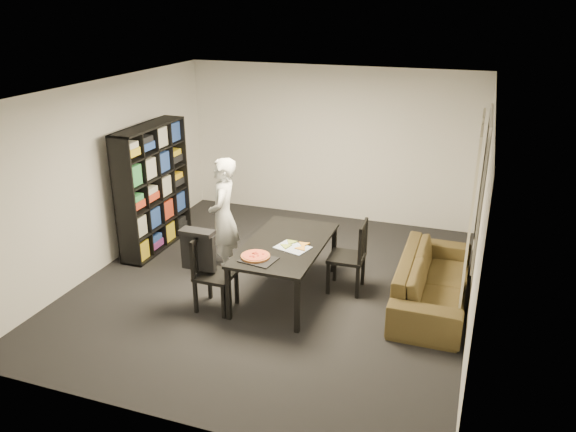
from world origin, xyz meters
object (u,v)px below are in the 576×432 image
(dining_table, at_px, (285,248))
(baking_tray, at_px, (258,260))
(chair_left, at_px, (209,268))
(person, at_px, (223,217))
(pepperoni_pizza, at_px, (255,256))
(chair_right, at_px, (354,252))
(bookshelf, at_px, (153,188))
(sofa, at_px, (433,280))

(dining_table, relative_size, baking_tray, 4.30)
(dining_table, relative_size, chair_left, 1.82)
(chair_left, height_order, person, person)
(chair_left, distance_m, pepperoni_pizza, 0.63)
(chair_right, relative_size, pepperoni_pizza, 2.77)
(bookshelf, height_order, baking_tray, bookshelf)
(chair_right, bearing_deg, pepperoni_pizza, -49.53)
(sofa, bearing_deg, pepperoni_pizza, 114.54)
(bookshelf, bearing_deg, dining_table, -17.82)
(bookshelf, height_order, chair_right, bookshelf)
(chair_left, relative_size, pepperoni_pizza, 2.70)
(person, relative_size, baking_tray, 4.12)
(person, bearing_deg, chair_right, 76.69)
(dining_table, distance_m, baking_tray, 0.59)
(bookshelf, xyz_separation_m, pepperoni_pizza, (2.18, -1.29, -0.21))
(bookshelf, relative_size, baking_tray, 4.75)
(person, bearing_deg, sofa, 76.49)
(chair_right, distance_m, sofa, 1.05)
(person, bearing_deg, pepperoni_pizza, 29.10)
(chair_left, xyz_separation_m, sofa, (2.60, 1.02, -0.23))
(chair_left, relative_size, baking_tray, 2.36)
(bookshelf, distance_m, sofa, 4.26)
(chair_left, height_order, sofa, chair_left)
(chair_right, height_order, sofa, chair_right)
(chair_left, bearing_deg, dining_table, -50.63)
(pepperoni_pizza, bearing_deg, chair_right, 42.21)
(dining_table, xyz_separation_m, chair_right, (0.80, 0.38, -0.10))
(sofa, bearing_deg, dining_table, 102.23)
(chair_left, distance_m, sofa, 2.80)
(chair_left, distance_m, chair_right, 1.87)
(chair_right, xyz_separation_m, person, (-1.82, -0.05, 0.27))
(baking_tray, bearing_deg, bookshelf, 149.26)
(baking_tray, xyz_separation_m, sofa, (1.96, 0.96, -0.41))
(bookshelf, distance_m, dining_table, 2.51)
(bookshelf, xyz_separation_m, dining_table, (2.38, -0.76, -0.30))
(bookshelf, xyz_separation_m, sofa, (4.20, -0.37, -0.64))
(dining_table, xyz_separation_m, chair_left, (-0.77, -0.62, -0.11))
(dining_table, distance_m, chair_right, 0.89)
(bookshelf, bearing_deg, baking_tray, -30.74)
(bookshelf, relative_size, dining_table, 1.10)
(bookshelf, bearing_deg, pepperoni_pizza, -30.55)
(chair_left, relative_size, person, 0.57)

